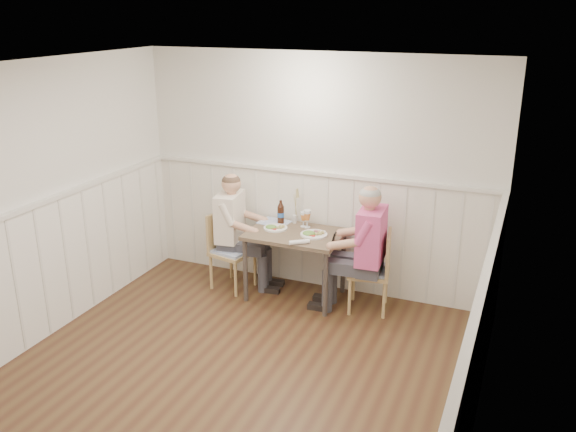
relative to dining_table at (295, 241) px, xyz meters
The scene contains 16 objects.
ground_plane 1.95m from the dining_table, 87.56° to the right, with size 4.50×4.50×0.00m, color #462919.
room_shell 2.03m from the dining_table, 87.56° to the right, with size 4.04×4.54×2.60m.
wainscot 1.16m from the dining_table, 86.10° to the right, with size 4.00×4.49×1.34m.
dining_table is the anchor object (origin of this frame).
chair_right 0.89m from the dining_table, ahead, with size 0.48×0.48×0.87m.
chair_left 0.81m from the dining_table, behind, with size 0.49×0.49×0.87m.
man_in_pink 0.81m from the dining_table, ahead, with size 0.66×0.46×1.39m.
diner_cream 0.75m from the dining_table, behind, with size 0.66×0.46×1.34m.
plate_man 0.24m from the dining_table, ahead, with size 0.28×0.28×0.07m.
plate_diner 0.28m from the dining_table, behind, with size 0.26×0.26×0.07m.
beer_glass_a 0.31m from the dining_table, 72.57° to the left, with size 0.08×0.08×0.20m.
beer_glass_b 0.29m from the dining_table, 85.42° to the left, with size 0.07×0.07×0.17m.
beer_bottle 0.39m from the dining_table, 141.20° to the left, with size 0.08×0.08×0.27m.
rolled_napkin 0.36m from the dining_table, 61.21° to the right, with size 0.20×0.17×0.05m.
grass_vase 0.42m from the dining_table, 113.00° to the left, with size 0.05×0.05×0.42m.
gingham_mat 0.41m from the dining_table, 148.01° to the left, with size 0.36×0.30×0.01m.
Camera 1 is at (2.17, -3.79, 3.03)m, focal length 38.00 mm.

